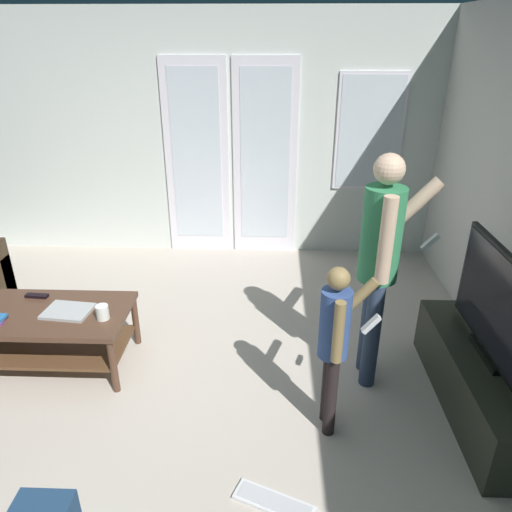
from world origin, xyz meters
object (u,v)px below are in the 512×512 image
coffee_table (55,326)px  tv_remote_black (37,296)px  person_child (335,337)px  flat_screen_tv (498,308)px  loose_keyboard (274,503)px  cup_near_edge (102,312)px  tv_stand (480,382)px  person_adult (381,254)px  laptop_closed (68,311)px

coffee_table → tv_remote_black: 0.31m
person_child → flat_screen_tv: bearing=11.6°
loose_keyboard → cup_near_edge: bearing=138.7°
cup_near_edge → tv_remote_black: size_ratio=0.61×
tv_stand → tv_remote_black: size_ratio=8.26×
tv_stand → person_adult: person_adult is taller
coffee_table → loose_keyboard: coffee_table is taller
flat_screen_tv → person_adult: person_adult is taller
laptop_closed → cup_near_edge: size_ratio=3.11×
cup_near_edge → loose_keyboard: bearing=-41.3°
coffee_table → tv_stand: bearing=-6.9°
person_adult → laptop_closed: bearing=178.8°
person_adult → cup_near_edge: bearing=-179.2°
coffee_table → person_adult: bearing=-1.3°
coffee_table → flat_screen_tv: bearing=-6.8°
coffee_table → person_child: person_child is taller
person_adult → cup_near_edge: person_adult is taller
coffee_table → person_child: bearing=-15.9°
person_adult → person_child: person_adult is taller
tv_stand → cup_near_edge: size_ratio=13.57×
person_adult → laptop_closed: 2.21m
laptop_closed → person_child: bearing=-10.4°
tv_stand → person_adult: 1.06m
flat_screen_tv → cup_near_edge: flat_screen_tv is taller
tv_remote_black → loose_keyboard: bearing=-32.3°
flat_screen_tv → cup_near_edge: bearing=173.9°
person_child → tv_remote_black: 2.28m
flat_screen_tv → laptop_closed: (-2.81, 0.34, -0.30)m
person_adult → loose_keyboard: (-0.67, -1.08, -0.96)m
laptop_closed → cup_near_edge: bearing=-7.8°
person_child → tv_remote_black: size_ratio=6.56×
flat_screen_tv → tv_remote_black: bearing=170.0°
person_adult → laptop_closed: (-2.15, 0.05, -0.51)m
tv_stand → person_adult: size_ratio=0.86×
tv_stand → flat_screen_tv: flat_screen_tv is taller
loose_keyboard → person_child: bearing=59.7°
person_adult → coffee_table: bearing=178.7°
tv_stand → loose_keyboard: bearing=-149.7°
person_child → loose_keyboard: (-0.34, -0.58, -0.66)m
laptop_closed → cup_near_edge: cup_near_edge is taller
laptop_closed → loose_keyboard: bearing=-30.9°
person_child → coffee_table: bearing=164.1°
flat_screen_tv → loose_keyboard: (-1.33, -0.78, -0.75)m
coffee_table → tv_stand: (2.93, -0.35, -0.13)m
person_adult → person_child: size_ratio=1.46×
coffee_table → tv_remote_black: (-0.20, 0.20, 0.13)m
flat_screen_tv → coffee_table: bearing=173.2°
person_child → laptop_closed: person_child is taller
coffee_table → loose_keyboard: bearing=-35.3°
cup_near_edge → tv_remote_black: 0.66m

